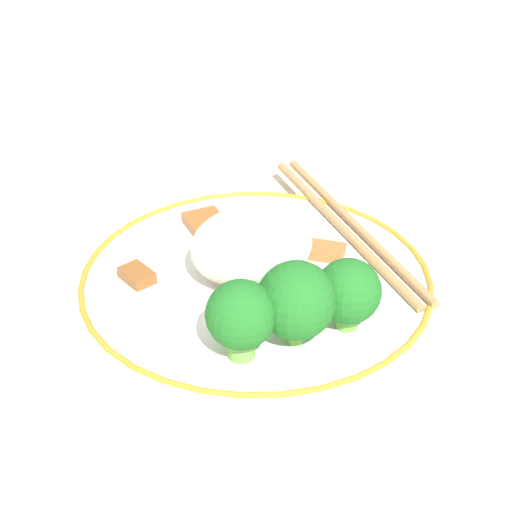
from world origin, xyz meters
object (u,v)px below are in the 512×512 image
chopsticks (348,226)px  broccoli_back_left (241,316)px  broccoli_back_right (348,292)px  plate (256,284)px  broccoli_back_center (296,301)px

chopsticks → broccoli_back_left: bearing=-57.5°
broccoli_back_left → broccoli_back_right: (0.01, 0.08, -0.00)m
plate → broccoli_back_left: (0.07, -0.05, 0.04)m
broccoli_back_right → broccoli_back_left: bearing=-95.6°
plate → broccoli_back_left: broccoli_back_left is taller
broccoli_back_center → broccoli_back_right: 0.04m
broccoli_back_left → plate: bearing=144.4°
broccoli_back_left → chopsticks: bearing=122.5°
broccoli_back_right → chopsticks: bearing=144.7°
broccoli_back_center → broccoli_back_left: bearing=-96.4°
plate → broccoli_back_right: (0.08, 0.03, 0.03)m
broccoli_back_center → broccoli_back_right: bearing=85.1°
plate → broccoli_back_center: size_ratio=4.41×
plate → broccoli_back_left: 0.10m
broccoli_back_right → chopsticks: broccoli_back_right is taller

